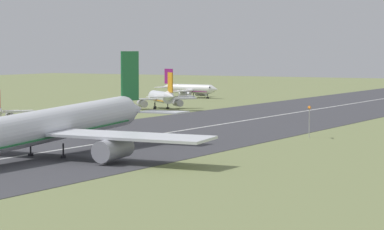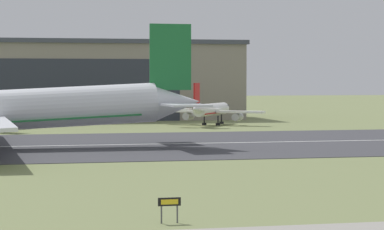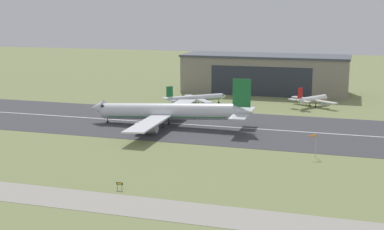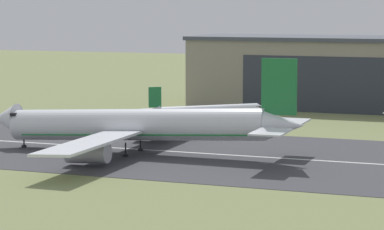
% 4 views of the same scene
% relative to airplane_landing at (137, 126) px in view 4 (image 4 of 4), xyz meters
% --- Properties ---
extents(hangar_building, '(71.75, 24.10, 16.55)m').
position_rel_airplane_landing_xyz_m(hangar_building, '(17.39, 78.05, 3.70)').
color(hangar_building, gray).
rests_on(hangar_building, ground_plane).
extents(airplane_landing, '(53.63, 54.43, 15.79)m').
position_rel_airplane_landing_xyz_m(airplane_landing, '(0.00, 0.00, 0.00)').
color(airplane_landing, silver).
rests_on(airplane_landing, ground_plane).
extents(airplane_parked_centre, '(23.04, 21.35, 7.86)m').
position_rel_airplane_landing_xyz_m(airplane_parked_centre, '(-2.29, 38.96, -2.01)').
color(airplane_parked_centre, silver).
rests_on(airplane_parked_centre, ground_plane).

